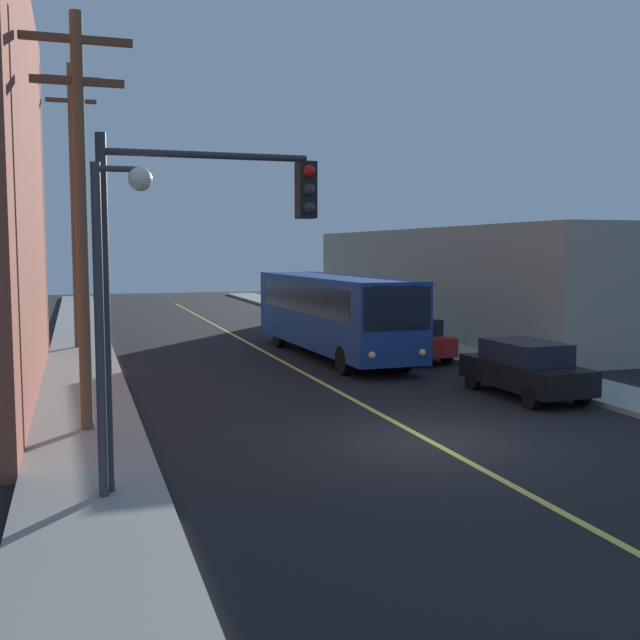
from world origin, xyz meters
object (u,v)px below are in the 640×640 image
traffic_signal_left_corner (197,246)px  utility_pole_near (81,203)px  parked_car_red (409,338)px  street_lamp_left (112,281)px  parked_car_silver (339,320)px  utility_pole_mid (74,194)px  city_bus (332,311)px  parked_car_black (525,368)px

traffic_signal_left_corner → utility_pole_near: bearing=110.7°
parked_car_red → street_lamp_left: (-11.66, -13.89, 2.90)m
parked_car_silver → utility_pole_mid: 13.38m
parked_car_red → utility_pole_near: bearing=-143.8°
city_bus → parked_car_silver: bearing=68.3°
utility_pole_mid → utility_pole_near: bearing=-89.5°
street_lamp_left → parked_car_black: bearing=27.0°
utility_pole_mid → street_lamp_left: size_ratio=2.12×
parked_car_red → city_bus: bearing=149.7°
street_lamp_left → parked_car_silver: bearing=62.0°
city_bus → parked_car_silver: size_ratio=2.76×
parked_car_silver → city_bus: bearing=-111.7°
utility_pole_near → traffic_signal_left_corner: size_ratio=1.55×
parked_car_black → utility_pole_near: utility_pole_near is taller
utility_pole_mid → street_lamp_left: utility_pole_mid is taller
parked_car_black → parked_car_red: 7.94m
parked_car_red → traffic_signal_left_corner: bearing=-126.8°
parked_car_red → parked_car_black: bearing=-89.8°
traffic_signal_left_corner → parked_car_silver: bearing=64.8°
city_bus → traffic_signal_left_corner: 17.20m
city_bus → parked_car_black: bearing=-74.3°
parked_car_red → utility_pole_mid: utility_pole_mid is taller
parked_car_red → utility_pole_near: 15.60m
parked_car_black → parked_car_silver: 15.76m
utility_pole_mid → street_lamp_left: (0.54, -20.57, -2.76)m
utility_pole_near → parked_car_red: bearing=36.2°
traffic_signal_left_corner → street_lamp_left: bearing=-171.6°
parked_car_black → utility_pole_mid: utility_pole_mid is taller
city_bus → traffic_signal_left_corner: bearing=-116.6°
utility_pole_near → street_lamp_left: 5.29m
utility_pole_mid → parked_car_silver: bearing=5.4°
utility_pole_mid → parked_car_black: bearing=-50.1°
parked_car_black → parked_car_silver: (-0.15, 15.76, 0.00)m
city_bus → utility_pole_near: utility_pole_near is taller
utility_pole_mid → traffic_signal_left_corner: size_ratio=1.94×
parked_car_red → parked_car_silver: size_ratio=1.01×
traffic_signal_left_corner → street_lamp_left: 1.54m
parked_car_silver → street_lamp_left: 24.76m
utility_pole_near → traffic_signal_left_corner: (1.82, -4.84, -0.97)m
street_lamp_left → city_bus: bearing=59.7°
city_bus → parked_car_black: 9.89m
parked_car_silver → utility_pole_mid: (-12.07, -1.15, 5.66)m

